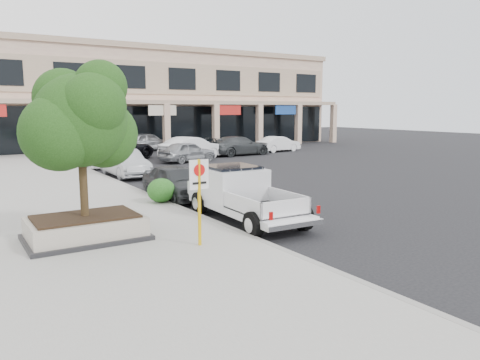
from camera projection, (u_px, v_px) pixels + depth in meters
name	position (u px, v px, depth m)	size (l,w,h in m)	color
ground	(277.00, 228.00, 14.88)	(120.00, 120.00, 0.00)	black
sidewalk	(56.00, 211.00, 16.98)	(8.00, 52.00, 0.15)	gray
curb	(158.00, 200.00, 19.06)	(0.20, 52.00, 0.15)	gray
strip_mall	(138.00, 98.00, 46.73)	(40.55, 12.43, 9.50)	tan
planter	(86.00, 228.00, 12.96)	(3.20, 2.20, 0.68)	black
planter_tree	(84.00, 121.00, 12.72)	(2.90, 2.55, 4.00)	black
no_parking_sign	(199.00, 190.00, 12.23)	(0.55, 0.09, 2.30)	#DEA80B
hedge	(161.00, 190.00, 18.06)	(1.10, 0.99, 0.94)	#1A4714
pickup_truck	(247.00, 195.00, 15.59)	(2.10, 5.67, 1.79)	silver
curb_car_a	(176.00, 182.00, 19.59)	(1.68, 4.18, 1.42)	#2C2F31
curb_car_b	(125.00, 163.00, 25.92)	(1.58, 4.54, 1.50)	#A7AAAF
curb_car_c	(91.00, 155.00, 30.58)	(2.11, 5.19, 1.51)	white
curb_car_d	(79.00, 151.00, 34.30)	(2.28, 4.94, 1.37)	black
lot_car_a	(187.00, 152.00, 33.09)	(1.72, 4.28, 1.46)	gray
lot_car_b	(192.00, 148.00, 34.87)	(1.77, 5.07, 1.67)	silver
lot_car_c	(239.00, 146.00, 37.82)	(2.16, 5.32, 1.54)	#313537
lot_car_d	(117.00, 149.00, 34.45)	(2.72, 5.91, 1.64)	black
lot_car_e	(147.00, 142.00, 41.56)	(1.96, 4.86, 1.66)	#95989D
lot_car_f	(279.00, 144.00, 41.02)	(1.42, 4.08, 1.34)	white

